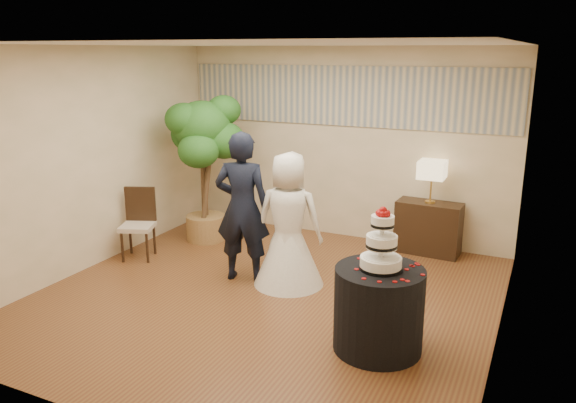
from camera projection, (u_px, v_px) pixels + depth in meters
The scene contains 15 objects.
floor at pixel (265, 297), 6.44m from camera, with size 5.00×5.00×0.00m, color brown.
ceiling at pixel (262, 44), 5.71m from camera, with size 5.00×5.00×0.00m, color white.
wall_back at pixel (343, 144), 8.26m from camera, with size 5.00×0.06×2.80m, color beige.
wall_front at pixel (97, 250), 3.89m from camera, with size 5.00×0.06×2.80m, color beige.
wall_left at pixel (89, 159), 7.11m from camera, with size 0.06×5.00×2.80m, color beige.
wall_right at pixel (510, 204), 5.05m from camera, with size 0.06×5.00×2.80m, color beige.
mural_border at pixel (343, 96), 8.06m from camera, with size 4.90×0.02×0.85m, color #A3A296.
groom at pixel (242, 207), 6.72m from camera, with size 0.67×0.44×1.84m, color black.
bride at pixel (289, 220), 6.60m from camera, with size 0.84×0.84×1.62m, color white.
cake_table at pixel (379, 310), 5.23m from camera, with size 0.83×0.83×0.81m, color black.
wedding_cake at pixel (382, 238), 5.05m from camera, with size 0.39×0.39×0.60m, color white, non-canonical shape.
console at pixel (428, 228), 7.75m from camera, with size 0.87×0.39×0.73m, color black.
table_lamp at pixel (431, 182), 7.58m from camera, with size 0.35×0.35×0.58m, color #D0B989, non-canonical shape.
ficus_tree at pixel (204, 168), 8.12m from camera, with size 1.03×1.03×2.17m, color #265D1D, non-canonical shape.
side_chair at pixel (137, 225), 7.53m from camera, with size 0.44×0.46×0.95m, color black, non-canonical shape.
Camera 1 is at (2.77, -5.25, 2.75)m, focal length 35.00 mm.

